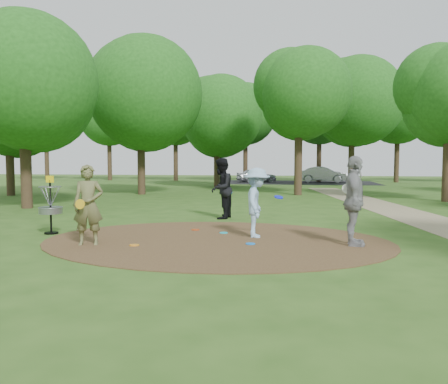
# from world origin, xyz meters

# --- Properties ---
(ground) EXTENTS (100.00, 100.00, 0.00)m
(ground) POSITION_xyz_m (0.00, 0.00, 0.00)
(ground) COLOR #2D5119
(ground) RESTS_ON ground
(dirt_clearing) EXTENTS (8.40, 8.40, 0.02)m
(dirt_clearing) POSITION_xyz_m (0.00, 0.00, 0.01)
(dirt_clearing) COLOR #47301C
(dirt_clearing) RESTS_ON ground
(parking_lot) EXTENTS (14.00, 8.00, 0.01)m
(parking_lot) POSITION_xyz_m (2.00, 30.00, 0.00)
(parking_lot) COLOR black
(parking_lot) RESTS_ON ground
(player_observer_with_disc) EXTENTS (0.77, 0.63, 1.85)m
(player_observer_with_disc) POSITION_xyz_m (-2.76, -1.03, 0.92)
(player_observer_with_disc) COLOR brown
(player_observer_with_disc) RESTS_ON ground
(player_throwing_with_disc) EXTENTS (1.05, 1.17, 1.76)m
(player_throwing_with_disc) POSITION_xyz_m (0.93, 0.61, 0.88)
(player_throwing_with_disc) COLOR #98C0E2
(player_throwing_with_disc) RESTS_ON ground
(player_walking_with_disc) EXTENTS (0.87, 1.06, 2.03)m
(player_walking_with_disc) POSITION_xyz_m (-0.57, 4.06, 1.02)
(player_walking_with_disc) COLOR black
(player_walking_with_disc) RESTS_ON ground
(player_waiting_with_disc) EXTENTS (0.57, 1.23, 2.04)m
(player_waiting_with_disc) POSITION_xyz_m (3.19, -0.15, 1.02)
(player_waiting_with_disc) COLOR gray
(player_waiting_with_disc) RESTS_ON ground
(disc_ground_cyan) EXTENTS (0.22, 0.22, 0.02)m
(disc_ground_cyan) POSITION_xyz_m (0.01, 1.03, 0.03)
(disc_ground_cyan) COLOR #19B6CA
(disc_ground_cyan) RESTS_ON dirt_clearing
(disc_ground_blue) EXTENTS (0.22, 0.22, 0.02)m
(disc_ground_blue) POSITION_xyz_m (0.88, -0.39, 0.03)
(disc_ground_blue) COLOR blue
(disc_ground_blue) RESTS_ON dirt_clearing
(disc_ground_red) EXTENTS (0.22, 0.22, 0.02)m
(disc_ground_red) POSITION_xyz_m (-0.84, 1.42, 0.03)
(disc_ground_red) COLOR #B73912
(disc_ground_red) RESTS_ON dirt_clearing
(car_left) EXTENTS (3.95, 2.85, 1.25)m
(car_left) POSITION_xyz_m (-1.75, 30.19, 0.63)
(car_left) COLOR #B8B9C0
(car_left) RESTS_ON ground
(car_right) EXTENTS (4.52, 1.93, 1.45)m
(car_right) POSITION_xyz_m (4.35, 30.49, 0.72)
(car_right) COLOR #97979E
(car_right) RESTS_ON ground
(disc_ground_orange) EXTENTS (0.22, 0.22, 0.02)m
(disc_ground_orange) POSITION_xyz_m (-1.69, -0.99, 0.03)
(disc_ground_orange) COLOR orange
(disc_ground_orange) RESTS_ON dirt_clearing
(disc_golf_basket) EXTENTS (0.63, 0.63, 1.54)m
(disc_golf_basket) POSITION_xyz_m (-4.50, 0.30, 0.87)
(disc_golf_basket) COLOR black
(disc_golf_basket) RESTS_ON ground
(tree_ring) EXTENTS (37.64, 45.59, 9.55)m
(tree_ring) POSITION_xyz_m (1.30, 10.37, 5.30)
(tree_ring) COLOR #332316
(tree_ring) RESTS_ON ground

